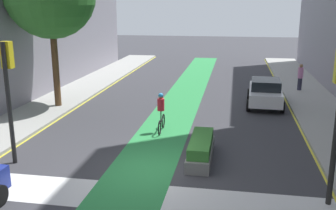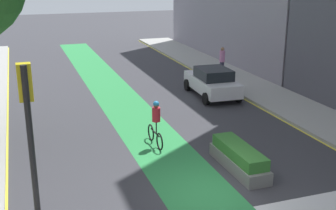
# 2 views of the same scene
# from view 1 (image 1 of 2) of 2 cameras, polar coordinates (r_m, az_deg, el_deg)

# --- Properties ---
(ground_plane) EXTENTS (120.00, 120.00, 0.00)m
(ground_plane) POSITION_cam_1_polar(r_m,az_deg,el_deg) (13.90, -2.58, -9.60)
(ground_plane) COLOR #38383D
(bike_lane_paint) EXTENTS (2.40, 60.00, 0.01)m
(bike_lane_paint) POSITION_cam_1_polar(r_m,az_deg,el_deg) (13.97, -3.97, -9.47)
(bike_lane_paint) COLOR #2D8C47
(bike_lane_paint) RESTS_ON ground_plane
(crosswalk_band) EXTENTS (12.00, 1.80, 0.01)m
(crosswalk_band) POSITION_cam_1_polar(r_m,az_deg,el_deg) (12.15, -4.65, -13.38)
(crosswalk_band) COLOR silver
(crosswalk_band) RESTS_ON ground_plane
(curb_stripe_right) EXTENTS (0.16, 60.00, 0.01)m
(curb_stripe_right) POSITION_cam_1_polar(r_m,az_deg,el_deg) (14.00, 22.63, -10.59)
(curb_stripe_right) COLOR yellow
(curb_stripe_right) RESTS_ON ground_plane
(traffic_signal_near_left) EXTENTS (0.35, 0.52, 4.46)m
(traffic_signal_near_left) POSITION_cam_1_polar(r_m,az_deg,el_deg) (14.82, -22.55, 3.48)
(traffic_signal_near_left) COLOR black
(traffic_signal_near_left) RESTS_ON ground_plane
(car_white_right_far) EXTENTS (2.17, 4.27, 1.57)m
(car_white_right_far) POSITION_cam_1_polar(r_m,az_deg,el_deg) (22.95, 14.17, 1.86)
(car_white_right_far) COLOR silver
(car_white_right_far) RESTS_ON ground_plane
(cyclist_in_lane) EXTENTS (0.32, 1.73, 1.86)m
(cyclist_in_lane) POSITION_cam_1_polar(r_m,az_deg,el_deg) (17.57, -1.02, -0.98)
(cyclist_in_lane) COLOR black
(cyclist_in_lane) RESTS_ON ground_plane
(pedestrian_sidewalk_right_a) EXTENTS (0.34, 0.34, 1.75)m
(pedestrian_sidewalk_right_a) POSITION_cam_1_polar(r_m,az_deg,el_deg) (27.15, 18.97, 3.97)
(pedestrian_sidewalk_right_a) COLOR #262638
(pedestrian_sidewalk_right_a) RESTS_ON sidewalk_right
(median_planter) EXTENTS (0.86, 3.03, 0.85)m
(median_planter) POSITION_cam_1_polar(r_m,az_deg,el_deg) (14.72, 4.87, -6.52)
(median_planter) COLOR slate
(median_planter) RESTS_ON ground_plane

